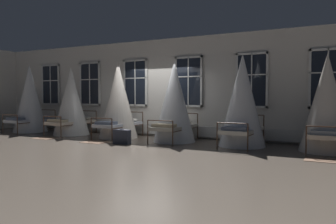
% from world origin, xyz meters
% --- Properties ---
extents(ground, '(29.51, 29.51, 0.00)m').
position_xyz_m(ground, '(0.00, 0.00, 0.00)').
color(ground, brown).
extents(back_wall_with_windows, '(15.75, 0.10, 3.56)m').
position_xyz_m(back_wall_with_windows, '(0.00, 1.32, 1.78)').
color(back_wall_with_windows, silver).
rests_on(back_wall_with_windows, ground).
extents(window_bank, '(12.11, 0.10, 2.81)m').
position_xyz_m(window_bank, '(0.00, 1.20, 1.05)').
color(window_bank, black).
rests_on(window_bank, ground).
extents(cot_first, '(1.37, 1.96, 2.77)m').
position_xyz_m(cot_first, '(-5.56, 0.10, 1.34)').
color(cot_first, '#4C3323').
rests_on(cot_first, ground).
extents(cot_second, '(1.37, 1.96, 2.58)m').
position_xyz_m(cot_second, '(-3.32, 0.11, 1.25)').
color(cot_second, '#4C3323').
rests_on(cot_second, ground).
extents(cot_third, '(1.37, 1.95, 2.69)m').
position_xyz_m(cot_third, '(-1.12, 0.12, 1.31)').
color(cot_third, '#4C3323').
rests_on(cot_third, ground).
extents(cot_fourth, '(1.37, 1.95, 2.60)m').
position_xyz_m(cot_fourth, '(1.09, 0.10, 1.26)').
color(cot_fourth, '#4C3323').
rests_on(cot_fourth, ground).
extents(cot_fifth, '(1.37, 1.97, 2.73)m').
position_xyz_m(cot_fifth, '(3.30, 0.14, 1.32)').
color(cot_fifth, '#4C3323').
rests_on(cot_fifth, ground).
extents(cot_sixth, '(1.37, 1.96, 2.61)m').
position_xyz_m(cot_sixth, '(5.55, 0.14, 1.27)').
color(cot_sixth, '#4C3323').
rests_on(cot_sixth, ground).
extents(rug_second, '(0.82, 0.60, 0.01)m').
position_xyz_m(rug_second, '(-3.32, -1.22, 0.01)').
color(rug_second, brown).
rests_on(rug_second, ground).
extents(rug_third, '(0.80, 0.56, 0.01)m').
position_xyz_m(rug_third, '(-1.11, -1.22, 0.01)').
color(rug_third, brown).
rests_on(rug_third, ground).
extents(rug_sixth, '(0.80, 0.57, 0.01)m').
position_xyz_m(rug_sixth, '(5.53, -1.22, 0.01)').
color(rug_sixth, brown).
rests_on(rug_sixth, ground).
extents(suitcase_dark, '(0.56, 0.22, 0.47)m').
position_xyz_m(suitcase_dark, '(-0.13, -1.10, 0.22)').
color(suitcase_dark, '#2D3342').
rests_on(suitcase_dark, ground).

